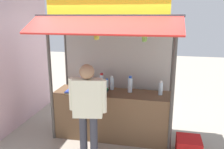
{
  "coord_description": "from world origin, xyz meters",
  "views": [
    {
      "loc": [
        0.9,
        -4.14,
        2.34
      ],
      "look_at": [
        0.0,
        0.0,
        1.27
      ],
      "focal_mm": 37.69,
      "sensor_mm": 36.0,
      "label": 1
    }
  ],
  "objects_px": {
    "water_bottle_mid_right": "(81,81)",
    "vendor_person": "(88,104)",
    "water_bottle_left": "(112,83)",
    "banana_bunch_leftmost": "(97,35)",
    "water_bottle_rear_center": "(107,85)",
    "water_bottle_front_right": "(161,88)",
    "water_bottle_back_right": "(102,81)",
    "magazine_stack_far_right": "(101,92)",
    "magazine_stack_far_left": "(71,91)",
    "water_bottle_back_left": "(130,85)",
    "plastic_crate": "(188,146)",
    "banana_bunch_rightmost": "(144,37)"
  },
  "relations": [
    {
      "from": "water_bottle_back_right",
      "to": "vendor_person",
      "type": "xyz_separation_m",
      "value": [
        0.04,
        -1.04,
        -0.09
      ]
    },
    {
      "from": "water_bottle_mid_right",
      "to": "vendor_person",
      "type": "height_order",
      "value": "vendor_person"
    },
    {
      "from": "water_bottle_left",
      "to": "banana_bunch_leftmost",
      "type": "xyz_separation_m",
      "value": [
        -0.13,
        -0.58,
        0.97
      ]
    },
    {
      "from": "water_bottle_back_right",
      "to": "magazine_stack_far_right",
      "type": "distance_m",
      "value": 0.38
    },
    {
      "from": "banana_bunch_rightmost",
      "to": "plastic_crate",
      "type": "bearing_deg",
      "value": 6.08
    },
    {
      "from": "vendor_person",
      "to": "water_bottle_back_right",
      "type": "bearing_deg",
      "value": -97.25
    },
    {
      "from": "water_bottle_front_right",
      "to": "banana_bunch_rightmost",
      "type": "distance_m",
      "value": 1.11
    },
    {
      "from": "water_bottle_mid_right",
      "to": "water_bottle_left",
      "type": "height_order",
      "value": "water_bottle_left"
    },
    {
      "from": "water_bottle_mid_right",
      "to": "water_bottle_rear_center",
      "type": "relative_size",
      "value": 1.13
    },
    {
      "from": "water_bottle_back_left",
      "to": "magazine_stack_far_left",
      "type": "height_order",
      "value": "water_bottle_back_left"
    },
    {
      "from": "water_bottle_rear_center",
      "to": "water_bottle_front_right",
      "type": "bearing_deg",
      "value": -4.6
    },
    {
      "from": "water_bottle_front_right",
      "to": "water_bottle_back_left",
      "type": "xyz_separation_m",
      "value": [
        -0.57,
        0.04,
        0.02
      ]
    },
    {
      "from": "water_bottle_back_left",
      "to": "water_bottle_back_right",
      "type": "bearing_deg",
      "value": 168.9
    },
    {
      "from": "water_bottle_left",
      "to": "magazine_stack_far_left",
      "type": "height_order",
      "value": "water_bottle_left"
    },
    {
      "from": "water_bottle_rear_center",
      "to": "water_bottle_left",
      "type": "xyz_separation_m",
      "value": [
        0.09,
        0.04,
        0.02
      ]
    },
    {
      "from": "water_bottle_mid_right",
      "to": "banana_bunch_leftmost",
      "type": "height_order",
      "value": "banana_bunch_leftmost"
    },
    {
      "from": "water_bottle_back_right",
      "to": "vendor_person",
      "type": "bearing_deg",
      "value": -87.63
    },
    {
      "from": "water_bottle_left",
      "to": "banana_bunch_leftmost",
      "type": "distance_m",
      "value": 1.14
    },
    {
      "from": "water_bottle_back_left",
      "to": "magazine_stack_far_right",
      "type": "distance_m",
      "value": 0.57
    },
    {
      "from": "water_bottle_left",
      "to": "banana_bunch_rightmost",
      "type": "height_order",
      "value": "banana_bunch_rightmost"
    },
    {
      "from": "water_bottle_rear_center",
      "to": "plastic_crate",
      "type": "xyz_separation_m",
      "value": [
        1.56,
        -0.45,
        -0.88
      ]
    },
    {
      "from": "water_bottle_back_right",
      "to": "water_bottle_left",
      "type": "height_order",
      "value": "water_bottle_back_right"
    },
    {
      "from": "water_bottle_mid_right",
      "to": "magazine_stack_far_right",
      "type": "height_order",
      "value": "water_bottle_mid_right"
    },
    {
      "from": "banana_bunch_leftmost",
      "to": "vendor_person",
      "type": "relative_size",
      "value": 0.17
    },
    {
      "from": "water_bottle_mid_right",
      "to": "water_bottle_back_left",
      "type": "distance_m",
      "value": 1.01
    },
    {
      "from": "water_bottle_rear_center",
      "to": "banana_bunch_leftmost",
      "type": "relative_size",
      "value": 0.81
    },
    {
      "from": "magazine_stack_far_left",
      "to": "magazine_stack_far_right",
      "type": "xyz_separation_m",
      "value": [
        0.58,
        0.01,
        0.02
      ]
    },
    {
      "from": "water_bottle_left",
      "to": "banana_bunch_rightmost",
      "type": "xyz_separation_m",
      "value": [
        0.65,
        -0.58,
        0.96
      ]
    },
    {
      "from": "water_bottle_back_left",
      "to": "magazine_stack_far_right",
      "type": "height_order",
      "value": "water_bottle_back_left"
    },
    {
      "from": "banana_bunch_rightmost",
      "to": "plastic_crate",
      "type": "relative_size",
      "value": 0.71
    },
    {
      "from": "water_bottle_back_left",
      "to": "plastic_crate",
      "type": "bearing_deg",
      "value": -20.54
    },
    {
      "from": "water_bottle_left",
      "to": "water_bottle_mid_right",
      "type": "bearing_deg",
      "value": 178.49
    },
    {
      "from": "water_bottle_back_right",
      "to": "vendor_person",
      "type": "relative_size",
      "value": 0.19
    },
    {
      "from": "magazine_stack_far_right",
      "to": "banana_bunch_leftmost",
      "type": "xyz_separation_m",
      "value": [
        0.0,
        -0.25,
        1.06
      ]
    },
    {
      "from": "banana_bunch_leftmost",
      "to": "vendor_person",
      "type": "xyz_separation_m",
      "value": [
        -0.04,
        -0.43,
        -1.04
      ]
    },
    {
      "from": "water_bottle_mid_right",
      "to": "water_bottle_rear_center",
      "type": "height_order",
      "value": "water_bottle_mid_right"
    },
    {
      "from": "magazine_stack_far_right",
      "to": "plastic_crate",
      "type": "distance_m",
      "value": 1.8
    },
    {
      "from": "water_bottle_front_right",
      "to": "vendor_person",
      "type": "height_order",
      "value": "vendor_person"
    },
    {
      "from": "water_bottle_front_right",
      "to": "plastic_crate",
      "type": "relative_size",
      "value": 0.64
    },
    {
      "from": "water_bottle_back_left",
      "to": "vendor_person",
      "type": "bearing_deg",
      "value": -120.49
    },
    {
      "from": "water_bottle_rear_center",
      "to": "plastic_crate",
      "type": "height_order",
      "value": "water_bottle_rear_center"
    },
    {
      "from": "magazine_stack_far_right",
      "to": "vendor_person",
      "type": "bearing_deg",
      "value": -93.1
    },
    {
      "from": "magazine_stack_far_left",
      "to": "magazine_stack_far_right",
      "type": "relative_size",
      "value": 0.93
    },
    {
      "from": "water_bottle_left",
      "to": "plastic_crate",
      "type": "height_order",
      "value": "water_bottle_left"
    },
    {
      "from": "banana_bunch_leftmost",
      "to": "plastic_crate",
      "type": "xyz_separation_m",
      "value": [
        1.59,
        0.09,
        -1.88
      ]
    },
    {
      "from": "magazine_stack_far_left",
      "to": "vendor_person",
      "type": "height_order",
      "value": "vendor_person"
    },
    {
      "from": "magazine_stack_far_right",
      "to": "banana_bunch_rightmost",
      "type": "height_order",
      "value": "banana_bunch_rightmost"
    },
    {
      "from": "water_bottle_mid_right",
      "to": "magazine_stack_far_left",
      "type": "height_order",
      "value": "water_bottle_mid_right"
    },
    {
      "from": "water_bottle_left",
      "to": "magazine_stack_far_right",
      "type": "bearing_deg",
      "value": -112.21
    },
    {
      "from": "magazine_stack_far_left",
      "to": "vendor_person",
      "type": "xyz_separation_m",
      "value": [
        0.54,
        -0.67,
        0.04
      ]
    }
  ]
}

